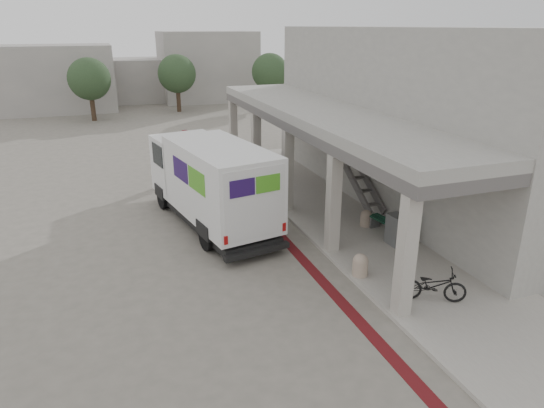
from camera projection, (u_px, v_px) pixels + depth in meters
name	position (u px, v px, depth m)	size (l,w,h in m)	color
ground	(277.00, 269.00, 14.94)	(120.00, 120.00, 0.00)	#686359
bike_lane_stripe	(284.00, 239.00, 17.02)	(0.35, 40.00, 0.01)	#561114
sidewalk	(389.00, 248.00, 16.18)	(4.40, 28.00, 0.12)	gray
transit_building	(395.00, 120.00, 19.89)	(7.60, 17.00, 7.00)	gray
distant_backdrop	(114.00, 75.00, 44.80)	(28.00, 10.00, 6.50)	gray
tree_left	(89.00, 79.00, 36.99)	(3.20, 3.20, 4.80)	#38281C
tree_mid	(177.00, 74.00, 40.96)	(3.20, 3.20, 4.80)	#38281C
tree_right	(270.00, 72.00, 42.60)	(3.20, 3.20, 4.80)	#38281C
fedex_truck	(210.00, 181.00, 17.74)	(3.59, 7.79, 3.20)	black
bench	(391.00, 227.00, 16.90)	(0.72, 2.06, 0.47)	slate
bollard_near	(360.00, 265.00, 14.21)	(0.46, 0.46, 0.68)	tan
bollard_far	(366.00, 218.00, 17.74)	(0.41, 0.41, 0.62)	gray
utility_cabinet	(396.00, 230.00, 16.19)	(0.47, 0.63, 1.04)	gray
bicycle_black	(433.00, 285.00, 12.86)	(0.61, 1.74, 0.91)	black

